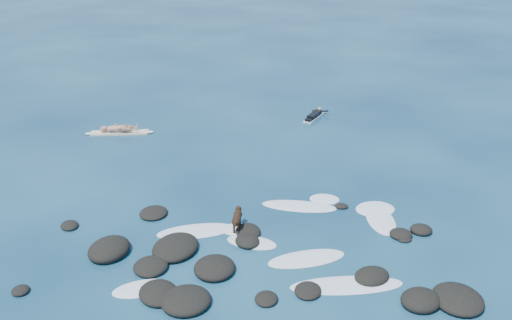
{
  "coord_description": "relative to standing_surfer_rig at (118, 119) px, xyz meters",
  "views": [
    {
      "loc": [
        -0.14,
        -17.69,
        10.7
      ],
      "look_at": [
        1.37,
        4.0,
        0.9
      ],
      "focal_mm": 40.0,
      "sensor_mm": 36.0,
      "label": 1
    }
  ],
  "objects": [
    {
      "name": "reef_rocks",
      "position": [
        5.58,
        -12.22,
        -0.67
      ],
      "size": [
        14.06,
        7.39,
        0.59
      ],
      "color": "black",
      "rests_on": "ground"
    },
    {
      "name": "breaking_foam",
      "position": [
        7.59,
        -10.48,
        -0.77
      ],
      "size": [
        10.23,
        6.63,
        0.12
      ],
      "color": "white",
      "rests_on": "ground"
    },
    {
      "name": "standing_surfer_rig",
      "position": [
        0.0,
        0.0,
        0.0
      ],
      "size": [
        3.45,
        0.68,
        1.97
      ],
      "rotation": [
        0.0,
        0.0,
        0.0
      ],
      "color": "beige",
      "rests_on": "ground"
    },
    {
      "name": "dog",
      "position": [
        5.62,
        -9.81,
        -0.25
      ],
      "size": [
        0.44,
        1.24,
        0.79
      ],
      "rotation": [
        0.0,
        0.0,
        1.41
      ],
      "color": "black",
      "rests_on": "ground"
    },
    {
      "name": "ground",
      "position": [
        5.21,
        -9.73,
        -0.78
      ],
      "size": [
        160.0,
        160.0,
        0.0
      ],
      "primitive_type": "plane",
      "color": "#0A2642",
      "rests_on": "ground"
    },
    {
      "name": "paddling_surfer_rig",
      "position": [
        10.3,
        1.66,
        -0.64
      ],
      "size": [
        1.6,
        2.09,
        0.39
      ],
      "rotation": [
        0.0,
        0.0,
        1.0
      ],
      "color": "silver",
      "rests_on": "ground"
    }
  ]
}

